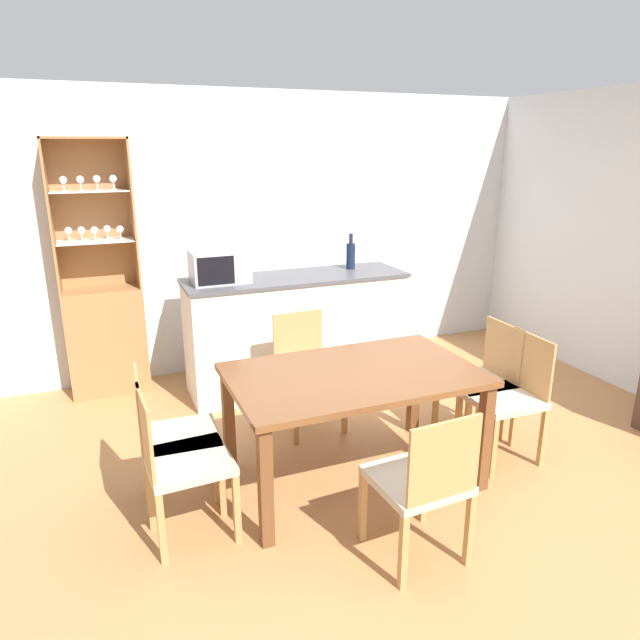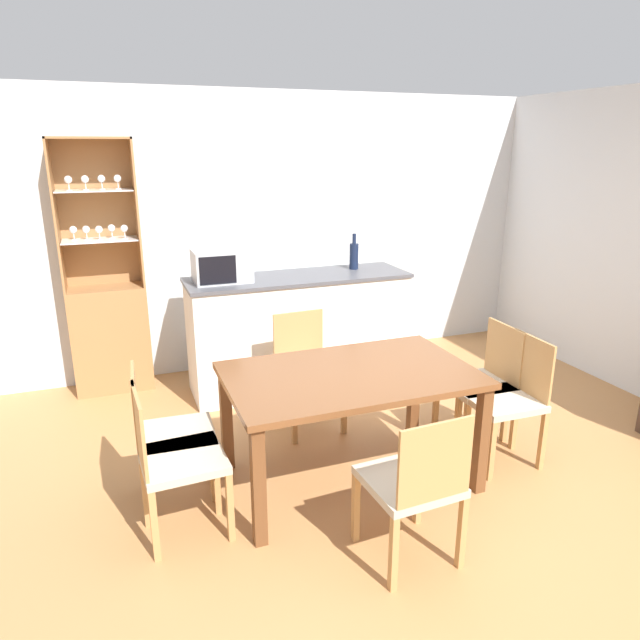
{
  "view_description": "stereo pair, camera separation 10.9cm",
  "coord_description": "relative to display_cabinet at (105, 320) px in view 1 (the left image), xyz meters",
  "views": [
    {
      "loc": [
        -1.7,
        -2.56,
        2.07
      ],
      "look_at": [
        -0.19,
        1.14,
        0.84
      ],
      "focal_mm": 32.0,
      "sensor_mm": 36.0,
      "label": 1
    },
    {
      "loc": [
        -1.6,
        -2.6,
        2.07
      ],
      "look_at": [
        -0.19,
        1.14,
        0.84
      ],
      "focal_mm": 32.0,
      "sensor_mm": 36.0,
      "label": 2
    }
  ],
  "objects": [
    {
      "name": "dining_table",
      "position": [
        1.36,
        -2.08,
        0.01
      ],
      "size": [
        1.52,
        0.94,
        0.74
      ],
      "color": "brown",
      "rests_on": "ground_plane"
    },
    {
      "name": "dining_chair_side_right_near",
      "position": [
        2.46,
        -2.22,
        -0.19
      ],
      "size": [
        0.45,
        0.45,
        0.86
      ],
      "rotation": [
        0.0,
        0.0,
        1.54
      ],
      "color": "#C1B299",
      "rests_on": "ground_plane"
    },
    {
      "name": "dining_chair_side_right_far",
      "position": [
        2.46,
        -1.94,
        -0.19
      ],
      "size": [
        0.45,
        0.45,
        0.86
      ],
      "rotation": [
        0.0,
        0.0,
        1.55
      ],
      "color": "#C1B299",
      "rests_on": "ground_plane"
    },
    {
      "name": "ground_plane",
      "position": [
        1.64,
        -2.44,
        -0.64
      ],
      "size": [
        18.0,
        18.0,
        0.0
      ],
      "primitive_type": "plane",
      "color": "#B27A47"
    },
    {
      "name": "dining_chair_side_left_near",
      "position": [
        0.27,
        -2.22,
        -0.19
      ],
      "size": [
        0.46,
        0.46,
        0.86
      ],
      "rotation": [
        0.0,
        0.0,
        -1.52
      ],
      "color": "#C1B299",
      "rests_on": "ground_plane"
    },
    {
      "name": "display_cabinet",
      "position": [
        0.0,
        0.0,
        0.0
      ],
      "size": [
        0.64,
        0.34,
        2.14
      ],
      "color": "#A37042",
      "rests_on": "ground_plane"
    },
    {
      "name": "microwave",
      "position": [
        0.9,
        -0.5,
        0.49
      ],
      "size": [
        0.46,
        0.33,
        0.26
      ],
      "color": "#B7BABF",
      "rests_on": "kitchen_counter"
    },
    {
      "name": "dining_chair_side_left_far",
      "position": [
        0.27,
        -1.93,
        -0.19
      ],
      "size": [
        0.46,
        0.46,
        0.86
      ],
      "rotation": [
        0.0,
        0.0,
        -1.62
      ],
      "color": "#C1B299",
      "rests_on": "ground_plane"
    },
    {
      "name": "kitchen_counter",
      "position": [
        1.55,
        -0.52,
        -0.14
      ],
      "size": [
        1.92,
        0.59,
        1.0
      ],
      "color": "white",
      "rests_on": "ground_plane"
    },
    {
      "name": "dining_chair_head_far",
      "position": [
        1.36,
        -1.27,
        -0.19
      ],
      "size": [
        0.46,
        0.46,
        0.86
      ],
      "rotation": [
        0.0,
        0.0,
        3.19
      ],
      "color": "#C1B299",
      "rests_on": "ground_plane"
    },
    {
      "name": "dining_chair_head_near",
      "position": [
        1.37,
        -2.88,
        -0.19
      ],
      "size": [
        0.46,
        0.46,
        0.86
      ],
      "rotation": [
        0.0,
        0.0,
        0.05
      ],
      "color": "#C1B299",
      "rests_on": "ground_plane"
    },
    {
      "name": "wine_bottle",
      "position": [
        2.11,
        -0.43,
        0.49
      ],
      "size": [
        0.08,
        0.08,
        0.32
      ],
      "color": "#141E38",
      "rests_on": "kitchen_counter"
    },
    {
      "name": "wall_back",
      "position": [
        1.64,
        0.19,
        0.63
      ],
      "size": [
        6.8,
        0.06,
        2.55
      ],
      "color": "silver",
      "rests_on": "ground_plane"
    }
  ]
}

